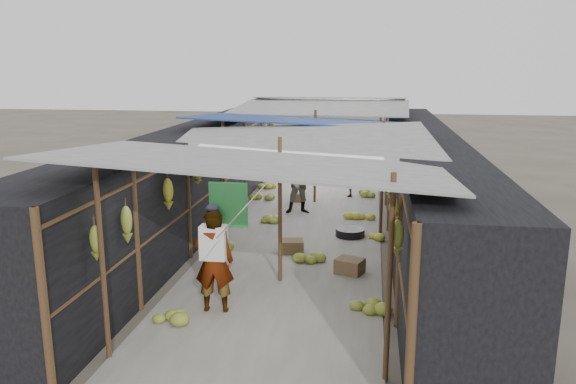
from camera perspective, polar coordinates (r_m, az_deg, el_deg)
The scene contains 14 objects.
ground at distance 7.53m, azimuth -4.67°, elevation -17.44°, with size 80.00×80.00×0.00m, color #6B6356.
aisle_slab at distance 13.46m, azimuth 1.62°, elevation -3.54°, with size 3.60×16.00×0.02m, color #9E998E.
stall_left at distance 13.76m, azimuth -9.59°, elevation 1.53°, with size 1.40×15.00×2.30m, color black.
stall_right at distance 13.14m, azimuth 13.42°, elevation 0.84°, with size 1.40×15.00×2.30m, color black.
crate_near at distance 11.58m, azimuth 0.37°, elevation -5.58°, with size 0.47×0.38×0.28m, color #835F43.
crate_mid at distance 10.54m, azimuth 6.28°, elevation -7.52°, with size 0.48×0.39×0.29m, color #835F43.
crate_back at distance 15.88m, azimuth 0.99°, elevation -0.56°, with size 0.41×0.33×0.26m, color #835F43.
black_basin at distance 12.74m, azimuth 6.32°, elevation -4.15°, with size 0.65×0.65×0.20m, color black.
vendor_elderly at distance 8.79m, azimuth -7.52°, elevation -6.97°, with size 0.61×0.40×1.67m, color white.
shopper_blue at distance 14.49m, azimuth 1.32°, elevation 0.96°, with size 0.80×0.62×1.65m, color navy.
vendor_seated at distance 16.49m, azimuth 6.24°, elevation 1.21°, with size 0.66×0.38×1.02m, color #4D4A43.
market_canopy at distance 13.32m, azimuth 1.97°, elevation 6.80°, with size 5.62×15.20×2.77m.
hanging_bananas at distance 12.95m, azimuth 1.29°, elevation 3.46°, with size 3.95×13.14×0.77m.
floor_bananas at distance 12.81m, azimuth 1.25°, elevation -3.76°, with size 3.89×9.64×0.34m.
Camera 1 is at (1.54, -6.33, 3.78)m, focal length 35.00 mm.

